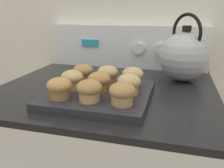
% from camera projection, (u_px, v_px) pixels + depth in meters
% --- Properties ---
extents(control_panel, '(0.71, 0.07, 0.19)m').
position_uv_depth(control_panel, '(126.00, 47.00, 1.07)').
color(control_panel, white).
rests_on(control_panel, stove_range).
extents(muffin_pan, '(0.30, 0.30, 0.02)m').
position_uv_depth(muffin_pan, '(100.00, 94.00, 0.70)').
color(muffin_pan, '#28282D').
rests_on(muffin_pan, stove_range).
extents(muffin_r0_c0, '(0.07, 0.07, 0.06)m').
position_uv_depth(muffin_r0_c0, '(59.00, 88.00, 0.63)').
color(muffin_r0_c0, olive).
rests_on(muffin_r0_c0, muffin_pan).
extents(muffin_r0_c1, '(0.07, 0.07, 0.06)m').
position_uv_depth(muffin_r0_c1, '(89.00, 90.00, 0.61)').
color(muffin_r0_c1, tan).
rests_on(muffin_r0_c1, muffin_pan).
extents(muffin_r0_c2, '(0.07, 0.07, 0.06)m').
position_uv_depth(muffin_r0_c2, '(122.00, 93.00, 0.59)').
color(muffin_r0_c2, tan).
rests_on(muffin_r0_c2, muffin_pan).
extents(muffin_r1_c0, '(0.07, 0.07, 0.06)m').
position_uv_depth(muffin_r1_c0, '(72.00, 79.00, 0.71)').
color(muffin_r1_c0, tan).
rests_on(muffin_r1_c0, muffin_pan).
extents(muffin_r1_c1, '(0.07, 0.07, 0.06)m').
position_uv_depth(muffin_r1_c1, '(99.00, 81.00, 0.69)').
color(muffin_r1_c1, olive).
rests_on(muffin_r1_c1, muffin_pan).
extents(muffin_r1_c2, '(0.07, 0.07, 0.06)m').
position_uv_depth(muffin_r1_c2, '(129.00, 84.00, 0.67)').
color(muffin_r1_c2, tan).
rests_on(muffin_r1_c2, muffin_pan).
extents(muffin_r2_c0, '(0.07, 0.07, 0.06)m').
position_uv_depth(muffin_r2_c0, '(83.00, 72.00, 0.79)').
color(muffin_r2_c0, olive).
rests_on(muffin_r2_c0, muffin_pan).
extents(muffin_r2_c1, '(0.07, 0.07, 0.06)m').
position_uv_depth(muffin_r2_c1, '(108.00, 74.00, 0.77)').
color(muffin_r2_c1, '#A37A4C').
rests_on(muffin_r2_c1, muffin_pan).
extents(muffin_r2_c2, '(0.07, 0.07, 0.06)m').
position_uv_depth(muffin_r2_c2, '(133.00, 76.00, 0.75)').
color(muffin_r2_c2, olive).
rests_on(muffin_r2_c2, muffin_pan).
extents(tea_kettle, '(0.19, 0.19, 0.24)m').
position_uv_depth(tea_kettle, '(184.00, 56.00, 0.86)').
color(tea_kettle, '#ADAFB5').
rests_on(tea_kettle, stove_range).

